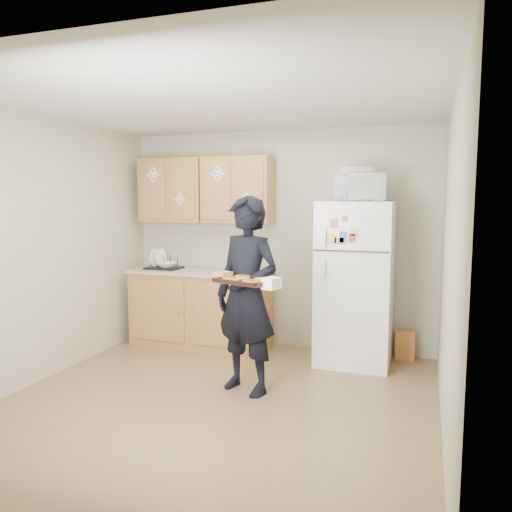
# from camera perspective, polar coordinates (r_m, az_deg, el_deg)

# --- Properties ---
(floor) EXTENTS (3.60, 3.60, 0.00)m
(floor) POSITION_cam_1_polar(r_m,az_deg,el_deg) (4.46, -4.38, -16.24)
(floor) COLOR brown
(floor) RESTS_ON ground
(ceiling) EXTENTS (3.60, 3.60, 0.00)m
(ceiling) POSITION_cam_1_polar(r_m,az_deg,el_deg) (4.18, -4.70, 17.19)
(ceiling) COLOR beige
(ceiling) RESTS_ON wall_back
(wall_back) EXTENTS (3.60, 0.04, 2.50)m
(wall_back) POSITION_cam_1_polar(r_m,az_deg,el_deg) (5.83, 2.53, 1.86)
(wall_back) COLOR #AAA58A
(wall_back) RESTS_ON floor
(wall_front) EXTENTS (3.60, 0.04, 2.50)m
(wall_front) POSITION_cam_1_polar(r_m,az_deg,el_deg) (2.61, -20.53, -4.40)
(wall_front) COLOR #AAA58A
(wall_front) RESTS_ON floor
(wall_left) EXTENTS (0.04, 3.60, 2.50)m
(wall_left) POSITION_cam_1_polar(r_m,az_deg,el_deg) (5.13, -23.33, 0.69)
(wall_left) COLOR #AAA58A
(wall_left) RESTS_ON floor
(wall_right) EXTENTS (0.04, 3.60, 2.50)m
(wall_right) POSITION_cam_1_polar(r_m,az_deg,el_deg) (3.80, 21.20, -1.09)
(wall_right) COLOR #AAA58A
(wall_right) RESTS_ON floor
(refrigerator) EXTENTS (0.75, 0.70, 1.70)m
(refrigerator) POSITION_cam_1_polar(r_m,az_deg,el_deg) (5.32, 11.24, -3.05)
(refrigerator) COLOR white
(refrigerator) RESTS_ON floor
(base_cabinet) EXTENTS (1.60, 0.60, 0.86)m
(base_cabinet) POSITION_cam_1_polar(r_m,az_deg,el_deg) (5.95, -6.31, -6.06)
(base_cabinet) COLOR brown
(base_cabinet) RESTS_ON floor
(countertop) EXTENTS (1.64, 0.64, 0.04)m
(countertop) POSITION_cam_1_polar(r_m,az_deg,el_deg) (5.87, -6.36, -1.77)
(countertop) COLOR tan
(countertop) RESTS_ON base_cabinet
(upper_cab_left) EXTENTS (0.80, 0.33, 0.75)m
(upper_cab_left) POSITION_cam_1_polar(r_m,az_deg,el_deg) (6.11, -9.35, 7.40)
(upper_cab_left) COLOR brown
(upper_cab_left) RESTS_ON wall_back
(upper_cab_right) EXTENTS (0.80, 0.33, 0.75)m
(upper_cab_right) POSITION_cam_1_polar(r_m,az_deg,el_deg) (5.77, -2.10, 7.53)
(upper_cab_right) COLOR brown
(upper_cab_right) RESTS_ON wall_back
(cereal_box) EXTENTS (0.20, 0.07, 0.32)m
(cereal_box) POSITION_cam_1_polar(r_m,az_deg,el_deg) (5.66, 16.66, -9.78)
(cereal_box) COLOR #E2A24F
(cereal_box) RESTS_ON floor
(person) EXTENTS (0.74, 0.61, 1.75)m
(person) POSITION_cam_1_polar(r_m,az_deg,el_deg) (4.43, -1.04, -4.50)
(person) COLOR black
(person) RESTS_ON floor
(baking_tray) EXTENTS (0.54, 0.46, 0.04)m
(baking_tray) POSITION_cam_1_polar(r_m,az_deg,el_deg) (4.10, -1.12, -2.90)
(baking_tray) COLOR black
(baking_tray) RESTS_ON person
(pizza_front_left) EXTENTS (0.15, 0.15, 0.02)m
(pizza_front_left) POSITION_cam_1_polar(r_m,az_deg,el_deg) (4.11, -2.93, -2.65)
(pizza_front_left) COLOR orange
(pizza_front_left) RESTS_ON baking_tray
(pizza_front_right) EXTENTS (0.15, 0.15, 0.02)m
(pizza_front_right) POSITION_cam_1_polar(r_m,az_deg,el_deg) (3.97, -0.62, -2.96)
(pizza_front_right) COLOR orange
(pizza_front_right) RESTS_ON baking_tray
(pizza_back_left) EXTENTS (0.15, 0.15, 0.02)m
(pizza_back_left) POSITION_cam_1_polar(r_m,az_deg,el_deg) (4.22, -1.59, -2.40)
(pizza_back_left) COLOR orange
(pizza_back_left) RESTS_ON baking_tray
(pizza_back_right) EXTENTS (0.15, 0.15, 0.02)m
(pizza_back_right) POSITION_cam_1_polar(r_m,az_deg,el_deg) (4.09, 0.70, -2.68)
(pizza_back_right) COLOR orange
(pizza_back_right) RESTS_ON baking_tray
(microwave) EXTENTS (0.53, 0.38, 0.28)m
(microwave) POSITION_cam_1_polar(r_m,az_deg,el_deg) (5.19, 11.89, 7.66)
(microwave) COLOR white
(microwave) RESTS_ON refrigerator
(foil_pan) EXTENTS (0.34, 0.26, 0.07)m
(foil_pan) POSITION_cam_1_polar(r_m,az_deg,el_deg) (5.23, 11.49, 9.55)
(foil_pan) COLOR silver
(foil_pan) RESTS_ON microwave
(dish_rack) EXTENTS (0.40, 0.30, 0.16)m
(dish_rack) POSITION_cam_1_polar(r_m,az_deg,el_deg) (6.02, -10.49, -0.68)
(dish_rack) COLOR black
(dish_rack) RESTS_ON countertop
(bowl) EXTENTS (0.28, 0.28, 0.06)m
(bowl) POSITION_cam_1_polar(r_m,az_deg,el_deg) (6.01, -10.15, -0.99)
(bowl) COLOR white
(bowl) RESTS_ON dish_rack
(soap_bottle) EXTENTS (0.11, 0.11, 0.19)m
(soap_bottle) POSITION_cam_1_polar(r_m,az_deg,el_deg) (5.57, -2.81, -1.00)
(soap_bottle) COLOR white
(soap_bottle) RESTS_ON countertop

